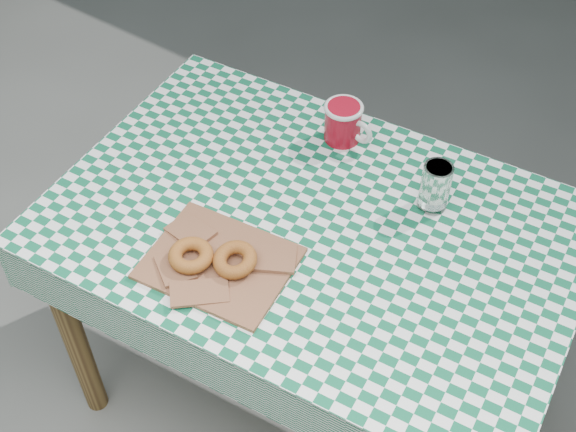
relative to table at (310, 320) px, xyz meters
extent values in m
plane|color=#50504B|center=(-0.18, -0.09, -0.38)|extent=(60.00, 60.00, 0.00)
cube|color=#50341B|center=(0.00, 0.00, 0.00)|extent=(1.24, 0.89, 0.75)
cube|color=#0E5A39|center=(0.00, 0.00, 0.38)|extent=(1.26, 0.91, 0.01)
cube|color=brown|center=(-0.10, -0.22, 0.39)|extent=(0.33, 0.28, 0.02)
torus|color=#93591E|center=(-0.15, -0.25, 0.41)|extent=(0.12, 0.12, 0.03)
torus|color=#955E1E|center=(-0.06, -0.21, 0.41)|extent=(0.12, 0.12, 0.03)
cylinder|color=white|center=(0.19, 0.20, 0.44)|extent=(0.07, 0.07, 0.12)
camera|label=1|loc=(0.61, -0.98, 1.66)|focal=47.76mm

